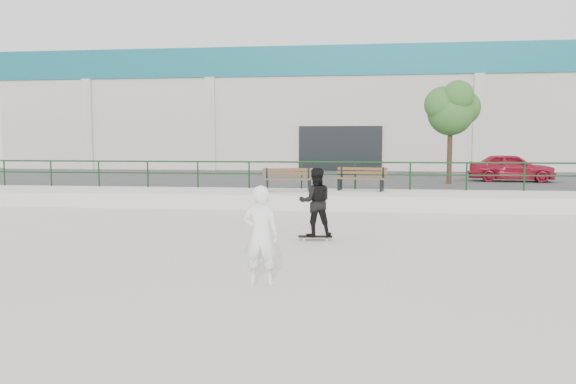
# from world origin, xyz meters

# --- Properties ---
(ground) EXTENTS (120.00, 120.00, 0.00)m
(ground) POSITION_xyz_m (0.00, 0.00, 0.00)
(ground) COLOR #B9B6A9
(ground) RESTS_ON ground
(ledge) EXTENTS (30.00, 3.00, 0.50)m
(ledge) POSITION_xyz_m (0.00, 9.50, 0.25)
(ledge) COLOR silver
(ledge) RESTS_ON ground
(parking_strip) EXTENTS (60.00, 14.00, 0.50)m
(parking_strip) POSITION_xyz_m (0.00, 18.00, 0.25)
(parking_strip) COLOR #393939
(parking_strip) RESTS_ON ground
(railing) EXTENTS (28.00, 0.06, 1.03)m
(railing) POSITION_xyz_m (-0.00, 10.80, 1.24)
(railing) COLOR #143719
(railing) RESTS_ON ledge
(commercial_building) EXTENTS (44.20, 16.33, 8.00)m
(commercial_building) POSITION_xyz_m (-0.00, 31.99, 4.58)
(commercial_building) COLOR silver
(commercial_building) RESTS_ON ground
(bench_left) EXTENTS (1.87, 0.88, 0.83)m
(bench_left) POSITION_xyz_m (-1.36, 9.65, 0.91)
(bench_left) COLOR brown
(bench_left) RESTS_ON ledge
(bench_right) EXTENTS (1.90, 0.90, 0.85)m
(bench_right) POSITION_xyz_m (1.21, 10.26, 0.92)
(bench_right) COLOR brown
(bench_right) RESTS_ON ledge
(tree) EXTENTS (2.39, 2.12, 4.25)m
(tree) POSITION_xyz_m (4.92, 14.07, 3.68)
(tree) COLOR #412C20
(tree) RESTS_ON parking_strip
(red_car) EXTENTS (3.82, 1.97, 1.24)m
(red_car) POSITION_xyz_m (7.84, 15.81, 1.12)
(red_car) COLOR maroon
(red_car) RESTS_ON parking_strip
(skateboard) EXTENTS (0.79, 0.26, 0.09)m
(skateboard) POSITION_xyz_m (0.15, 2.67, 0.07)
(skateboard) COLOR black
(skateboard) RESTS_ON ground
(standing_skater) EXTENTS (0.86, 0.73, 1.57)m
(standing_skater) POSITION_xyz_m (0.15, 2.67, 0.88)
(standing_skater) COLOR black
(standing_skater) RESTS_ON skateboard
(seated_skater) EXTENTS (0.58, 0.38, 1.58)m
(seated_skater) POSITION_xyz_m (-0.39, -1.49, 0.79)
(seated_skater) COLOR white
(seated_skater) RESTS_ON ground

